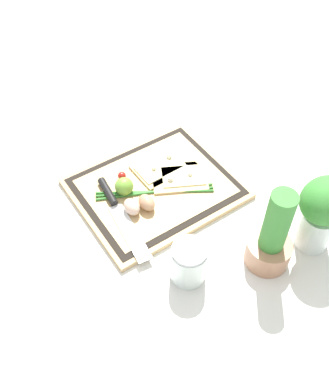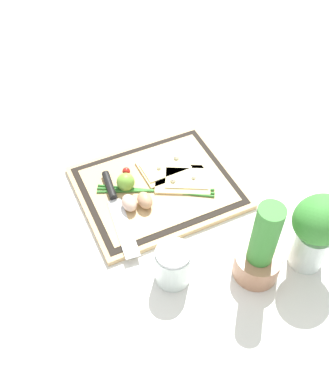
% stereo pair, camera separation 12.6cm
% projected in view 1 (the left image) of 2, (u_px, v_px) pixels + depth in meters
% --- Properties ---
extents(ground_plane, '(6.00, 6.00, 0.00)m').
position_uv_depth(ground_plane, '(156.00, 190.00, 1.32)').
color(ground_plane, silver).
extents(cutting_board, '(0.45, 0.37, 0.02)m').
position_uv_depth(cutting_board, '(156.00, 188.00, 1.31)').
color(cutting_board, tan).
rests_on(cutting_board, ground_plane).
extents(pizza_slice_near, '(0.18, 0.12, 0.02)m').
position_uv_depth(pizza_slice_near, '(163.00, 166.00, 1.35)').
color(pizza_slice_near, '#DBBC7F').
rests_on(pizza_slice_near, cutting_board).
extents(pizza_slice_far, '(0.19, 0.18, 0.02)m').
position_uv_depth(pizza_slice_far, '(180.00, 177.00, 1.32)').
color(pizza_slice_far, '#DBBC7F').
rests_on(pizza_slice_far, cutting_board).
extents(knife, '(0.07, 0.30, 0.02)m').
position_uv_depth(knife, '(115.00, 205.00, 1.25)').
color(knife, silver).
rests_on(knife, cutting_board).
extents(egg_brown, '(0.04, 0.06, 0.04)m').
position_uv_depth(egg_brown, '(147.00, 203.00, 1.24)').
color(egg_brown, tan).
rests_on(egg_brown, cutting_board).
extents(egg_pink, '(0.04, 0.06, 0.04)m').
position_uv_depth(egg_pink, '(132.00, 207.00, 1.23)').
color(egg_pink, beige).
rests_on(egg_pink, cutting_board).
extents(lime, '(0.05, 0.05, 0.05)m').
position_uv_depth(lime, '(124.00, 186.00, 1.27)').
color(lime, '#70A838').
rests_on(lime, cutting_board).
extents(cherry_tomato_red, '(0.02, 0.02, 0.02)m').
position_uv_depth(cherry_tomato_red, '(122.00, 176.00, 1.31)').
color(cherry_tomato_red, red).
rests_on(cherry_tomato_red, cutting_board).
extents(scallion_bunch, '(0.31, 0.19, 0.01)m').
position_uv_depth(scallion_bunch, '(155.00, 192.00, 1.28)').
color(scallion_bunch, '#388433').
rests_on(scallion_bunch, cutting_board).
extents(herb_pot, '(0.11, 0.11, 0.25)m').
position_uv_depth(herb_pot, '(272.00, 240.00, 1.10)').
color(herb_pot, '#AD7A5B').
rests_on(herb_pot, ground_plane).
extents(sauce_jar, '(0.09, 0.09, 0.11)m').
position_uv_depth(sauce_jar, '(188.00, 264.00, 1.09)').
color(sauce_jar, silver).
rests_on(sauce_jar, ground_plane).
extents(herb_glass, '(0.14, 0.12, 0.23)m').
position_uv_depth(herb_glass, '(323.00, 210.00, 1.09)').
color(herb_glass, silver).
rests_on(herb_glass, ground_plane).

